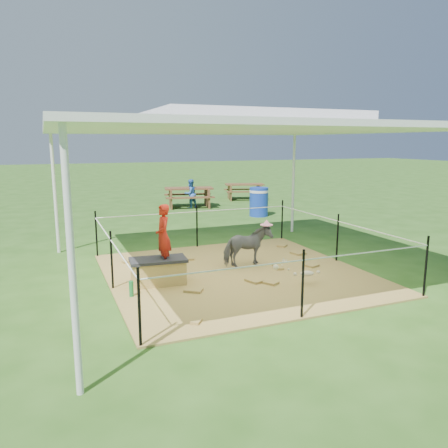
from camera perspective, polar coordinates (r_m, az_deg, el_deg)
name	(u,v)px	position (r m, az deg, el deg)	size (l,w,h in m)	color
ground	(236,274)	(8.18, 1.60, -6.59)	(90.00, 90.00, 0.00)	#2D5919
hay_patch	(236,274)	(8.18, 1.60, -6.49)	(4.60, 4.60, 0.03)	brown
canopy_tent	(237,127)	(7.82, 1.71, 12.61)	(6.30, 6.30, 2.90)	silver
rope_fence	(236,241)	(8.01, 1.63, -2.19)	(4.54, 4.54, 1.00)	black
straw_bale	(158,272)	(7.59, -8.56, -6.28)	(0.89, 0.45, 0.40)	olive
dark_cloth	(158,260)	(7.53, -8.60, -4.65)	(0.95, 0.50, 0.05)	black
woman	(163,230)	(7.44, -7.97, -0.78)	(0.39, 0.26, 1.07)	red
green_bottle	(131,289)	(7.09, -12.02, -8.27)	(0.07, 0.07, 0.25)	#197433
pony	(247,246)	(8.52, 3.08, -2.93)	(0.43, 0.94, 0.79)	#4C4B50
pink_hat	(248,223)	(8.42, 3.11, 0.08)	(0.25, 0.25, 0.11)	pink
foal	(307,272)	(7.61, 10.80, -6.19)	(0.77, 0.43, 0.43)	beige
trash_barrel	(259,202)	(14.47, 4.57, 2.90)	(0.61, 0.61, 0.95)	#1638A8
picnic_table_near	(189,197)	(16.49, -4.61, 3.50)	(1.78, 1.28, 0.74)	#56361D
picnic_table_far	(244,192)	(18.66, 2.67, 4.25)	(1.62, 1.17, 0.67)	brown
distant_person	(190,194)	(16.20, -4.41, 3.96)	(0.52, 0.41, 1.07)	blue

